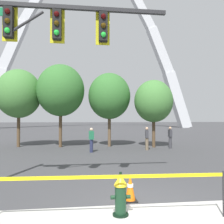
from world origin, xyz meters
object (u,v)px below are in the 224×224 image
traffic_signal_gantry (21,49)px  pedestrian_walking_left (147,138)px  fire_hydrant (121,195)px  monument_arch (89,51)px  pedestrian_walking_right (91,140)px  traffic_cone_by_hydrant (130,188)px  pedestrian_standing_center (170,137)px

traffic_signal_gantry → pedestrian_walking_left: traffic_signal_gantry is taller
fire_hydrant → monument_arch: bearing=89.2°
fire_hydrant → pedestrian_walking_right: 10.09m
traffic_cone_by_hydrant → pedestrian_standing_center: (5.13, 10.50, 0.46)m
monument_arch → pedestrian_walking_left: (2.95, -36.17, -16.24)m
monument_arch → pedestrian_walking_left: size_ratio=29.24×
pedestrian_standing_center → pedestrian_walking_right: (-5.82, -1.33, 0.00)m
traffic_cone_by_hydrant → monument_arch: monument_arch is taller
pedestrian_standing_center → pedestrian_walking_right: same height
pedestrian_walking_left → traffic_cone_by_hydrant: bearing=-108.0°
fire_hydrant → pedestrian_standing_center: 12.69m
fire_hydrant → traffic_signal_gantry: (-2.70, 1.86, 3.80)m
pedestrian_walking_left → fire_hydrant: bearing=-108.5°
fire_hydrant → pedestrian_walking_left: pedestrian_walking_left is taller
traffic_cone_by_hydrant → pedestrian_walking_left: (3.20, 9.86, 0.46)m
traffic_signal_gantry → monument_arch: size_ratio=0.14×
traffic_signal_gantry → pedestrian_standing_center: bearing=49.2°
pedestrian_walking_left → pedestrian_standing_center: same height
pedestrian_walking_right → monument_arch: bearing=88.5°
traffic_signal_gantry → monument_arch: 46.98m
pedestrian_walking_right → traffic_signal_gantry: bearing=-106.4°
fire_hydrant → traffic_cone_by_hydrant: bearing=65.7°
fire_hydrant → pedestrian_standing_center: bearing=64.1°
monument_arch → pedestrian_walking_right: 40.29m
pedestrian_walking_left → pedestrian_standing_center: 2.03m
traffic_signal_gantry → fire_hydrant: bearing=-34.6°
traffic_signal_gantry → pedestrian_standing_center: (8.24, 9.55, -3.45)m
traffic_cone_by_hydrant → pedestrian_walking_left: bearing=72.0°
traffic_cone_by_hydrant → pedestrian_standing_center: pedestrian_standing_center is taller
pedestrian_standing_center → fire_hydrant: bearing=-115.9°
traffic_cone_by_hydrant → pedestrian_walking_left: 10.38m
pedestrian_walking_left → pedestrian_walking_right: bearing=-170.0°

